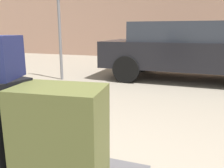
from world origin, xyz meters
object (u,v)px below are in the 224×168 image
suitcase_olive_center (62,154)px  no_parking_sign (59,17)px  parked_car (189,49)px  suitcase_tan_front_left (47,150)px

suitcase_olive_center → no_parking_sign: size_ratio=0.26×
parked_car → no_parking_sign: no_parking_sign is taller
no_parking_sign → suitcase_tan_front_left: bearing=-59.7°
no_parking_sign → parked_car: bearing=19.0°
suitcase_tan_front_left → suitcase_olive_center: bearing=-56.8°
parked_car → no_parking_sign: (-3.02, -1.04, 0.78)m
suitcase_olive_center → suitcase_tan_front_left: bearing=128.6°
suitcase_tan_front_left → no_parking_sign: size_ratio=0.22×
suitcase_olive_center → no_parking_sign: no_parking_sign is taller
suitcase_tan_front_left → suitcase_olive_center: suitcase_olive_center is taller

